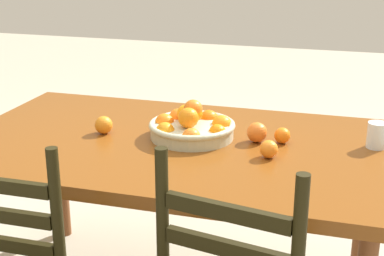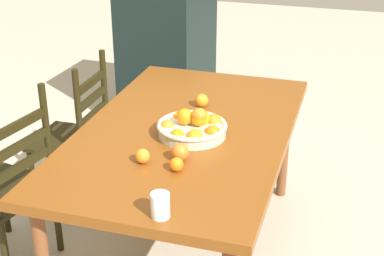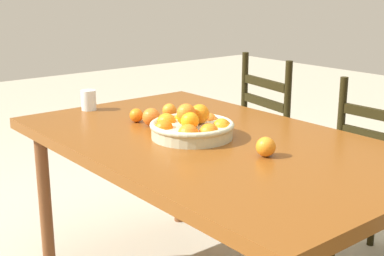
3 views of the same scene
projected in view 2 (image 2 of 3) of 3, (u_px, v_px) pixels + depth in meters
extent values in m
plane|color=#B5AE97|center=(186.00, 251.00, 3.18)|extent=(12.00, 12.00, 0.00)
cube|color=brown|center=(185.00, 133.00, 2.87)|extent=(1.70, 1.02, 0.05)
cylinder|color=brown|center=(284.00, 146.00, 3.57)|extent=(0.06, 0.06, 0.71)
cylinder|color=brown|center=(160.00, 129.00, 3.79)|extent=(0.06, 0.06, 0.71)
cube|color=black|center=(69.00, 140.00, 3.50)|extent=(0.41, 0.41, 0.03)
cylinder|color=black|center=(61.00, 154.00, 3.79)|extent=(0.04, 0.04, 0.41)
cylinder|color=black|center=(33.00, 180.00, 3.49)|extent=(0.04, 0.04, 0.41)
cylinder|color=black|center=(110.00, 161.00, 3.70)|extent=(0.04, 0.04, 0.41)
cylinder|color=black|center=(86.00, 189.00, 3.40)|extent=(0.04, 0.04, 0.41)
cylinder|color=black|center=(105.00, 91.00, 3.49)|extent=(0.04, 0.04, 0.52)
cylinder|color=black|center=(79.00, 113.00, 3.19)|extent=(0.04, 0.04, 0.52)
cube|color=black|center=(93.00, 114.00, 3.37)|extent=(0.32, 0.03, 0.04)
cube|color=black|center=(92.00, 99.00, 3.33)|extent=(0.32, 0.03, 0.04)
cube|color=black|center=(91.00, 83.00, 3.29)|extent=(0.32, 0.03, 0.04)
cylinder|color=black|center=(4.00, 200.00, 3.27)|extent=(0.04, 0.04, 0.42)
cylinder|color=black|center=(57.00, 218.00, 3.11)|extent=(0.04, 0.04, 0.42)
cylinder|color=black|center=(47.00, 134.00, 2.89)|extent=(0.04, 0.04, 0.54)
cube|color=black|center=(23.00, 165.00, 2.77)|extent=(0.35, 0.09, 0.04)
cube|color=black|center=(20.00, 146.00, 2.73)|extent=(0.35, 0.09, 0.04)
cube|color=black|center=(17.00, 126.00, 2.68)|extent=(0.35, 0.09, 0.04)
cube|color=black|center=(168.00, 53.00, 4.66)|extent=(0.78, 0.63, 1.09)
cylinder|color=beige|center=(192.00, 130.00, 2.78)|extent=(0.33, 0.33, 0.05)
torus|color=beige|center=(192.00, 126.00, 2.77)|extent=(0.34, 0.34, 0.02)
sphere|color=orange|center=(201.00, 118.00, 2.88)|extent=(0.08, 0.08, 0.08)
sphere|color=orange|center=(180.00, 118.00, 2.87)|extent=(0.08, 0.08, 0.08)
sphere|color=orange|center=(167.00, 127.00, 2.78)|extent=(0.07, 0.07, 0.07)
sphere|color=orange|center=(177.00, 136.00, 2.69)|extent=(0.07, 0.07, 0.07)
sphere|color=orange|center=(195.00, 138.00, 2.67)|extent=(0.08, 0.08, 0.08)
sphere|color=orange|center=(213.00, 133.00, 2.71)|extent=(0.08, 0.08, 0.08)
sphere|color=orange|center=(214.00, 122.00, 2.82)|extent=(0.08, 0.08, 0.08)
sphere|color=orange|center=(199.00, 116.00, 2.74)|extent=(0.08, 0.08, 0.08)
sphere|color=orange|center=(203.00, 118.00, 2.78)|extent=(0.07, 0.07, 0.07)
sphere|color=orange|center=(185.00, 117.00, 2.77)|extent=(0.08, 0.08, 0.08)
sphere|color=orange|center=(199.00, 119.00, 2.75)|extent=(0.07, 0.07, 0.07)
sphere|color=orange|center=(202.00, 100.00, 3.10)|extent=(0.07, 0.07, 0.07)
sphere|color=orange|center=(180.00, 152.00, 2.55)|extent=(0.08, 0.08, 0.08)
sphere|color=orange|center=(142.00, 156.00, 2.53)|extent=(0.07, 0.07, 0.07)
sphere|color=orange|center=(176.00, 164.00, 2.47)|extent=(0.06, 0.06, 0.06)
cylinder|color=silver|center=(160.00, 205.00, 2.14)|extent=(0.07, 0.07, 0.10)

